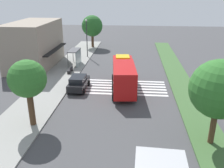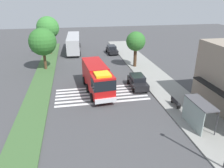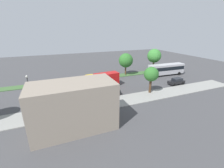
{
  "view_description": "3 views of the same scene",
  "coord_description": "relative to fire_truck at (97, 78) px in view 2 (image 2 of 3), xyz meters",
  "views": [
    {
      "loc": [
        -26.29,
        -1.52,
        11.32
      ],
      "look_at": [
        -0.48,
        0.87,
        1.29
      ],
      "focal_mm": 38.67,
      "sensor_mm": 36.0,
      "label": 1
    },
    {
      "loc": [
        26.07,
        -3.2,
        11.57
      ],
      "look_at": [
        1.48,
        1.44,
        1.14
      ],
      "focal_mm": 34.27,
      "sensor_mm": 36.0,
      "label": 2
    },
    {
      "loc": [
        12.0,
        33.88,
        13.81
      ],
      "look_at": [
        -0.99,
        1.84,
        1.31
      ],
      "focal_mm": 24.47,
      "sensor_mm": 36.0,
      "label": 3
    }
  ],
  "objects": [
    {
      "name": "ground_plane",
      "position": [
        -1.1,
        0.36,
        -1.99
      ],
      "size": [
        120.0,
        120.0,
        0.0
      ],
      "primitive_type": "plane",
      "color": "#424244"
    },
    {
      "name": "sidewalk",
      "position": [
        -1.1,
        9.04,
        -1.92
      ],
      "size": [
        60.0,
        4.81,
        0.14
      ],
      "primitive_type": "cube",
      "color": "gray",
      "rests_on": "ground_plane"
    },
    {
      "name": "median_strip",
      "position": [
        -1.1,
        -7.43,
        -1.92
      ],
      "size": [
        60.0,
        3.0,
        0.14
      ],
      "primitive_type": "cube",
      "color": "#3D6033",
      "rests_on": "ground_plane"
    },
    {
      "name": "crosswalk",
      "position": [
        0.79,
        0.36,
        -1.98
      ],
      "size": [
        4.95,
        11.31,
        0.01
      ],
      "color": "silver",
      "rests_on": "ground_plane"
    },
    {
      "name": "fire_truck",
      "position": [
        0.0,
        0.0,
        0.0
      ],
      "size": [
        9.06,
        3.37,
        3.53
      ],
      "rotation": [
        0.0,
        0.0,
        0.09
      ],
      "color": "#B71414",
      "rests_on": "ground_plane"
    },
    {
      "name": "parked_car_west",
      "position": [
        -19.1,
        5.44,
        -1.12
      ],
      "size": [
        4.47,
        2.14,
        1.69
      ],
      "rotation": [
        0.0,
        0.0,
        0.02
      ],
      "color": "black",
      "rests_on": "ground_plane"
    },
    {
      "name": "parked_car_mid",
      "position": [
        -0.42,
        5.44,
        -1.09
      ],
      "size": [
        4.34,
        2.2,
        1.74
      ],
      "rotation": [
        0.0,
        0.0,
        -0.03
      ],
      "color": "black",
      "rests_on": "ground_plane"
    },
    {
      "name": "transit_bus",
      "position": [
        -22.34,
        -2.47,
        0.1
      ],
      "size": [
        11.86,
        3.25,
        3.5
      ],
      "rotation": [
        0.0,
        0.0,
        3.1
      ],
      "color": "#B2B2B7",
      "rests_on": "ground_plane"
    },
    {
      "name": "bus_stop_shelter",
      "position": [
        9.51,
        7.99,
        -0.1
      ],
      "size": [
        3.5,
        1.4,
        2.46
      ],
      "color": "#4C4C51",
      "rests_on": "sidewalk"
    },
    {
      "name": "bench_near_shelter",
      "position": [
        5.51,
        8.01,
        -1.4
      ],
      "size": [
        1.6,
        0.5,
        0.9
      ],
      "color": "black",
      "rests_on": "sidewalk"
    },
    {
      "name": "sidewalk_tree_far_west",
      "position": [
        -9.2,
        7.64,
        2.42
      ],
      "size": [
        3.22,
        3.22,
        5.95
      ],
      "color": "#47301E",
      "rests_on": "sidewalk"
    },
    {
      "name": "median_tree_far_west",
      "position": [
        -21.09,
        -7.43,
        3.44
      ],
      "size": [
        4.52,
        4.52,
        7.58
      ],
      "color": "#513823",
      "rests_on": "median_strip"
    },
    {
      "name": "median_tree_west",
      "position": [
        -10.6,
        -7.43,
        2.68
      ],
      "size": [
        4.38,
        4.38,
        6.73
      ],
      "color": "#513823",
      "rests_on": "median_strip"
    }
  ]
}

